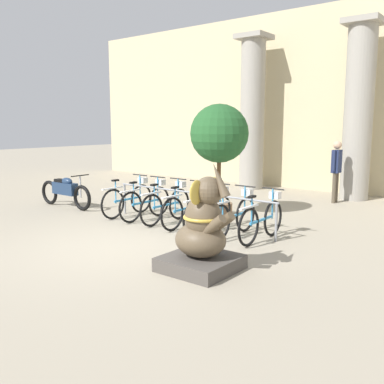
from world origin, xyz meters
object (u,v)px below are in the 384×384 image
at_px(motorcycle, 65,191).
at_px(bicycle_2, 167,205).
at_px(bicycle_1, 146,202).
at_px(bicycle_4, 209,212).
at_px(bicycle_3, 187,208).
at_px(potted_tree, 219,137).
at_px(bicycle_0, 128,199).
at_px(person_pedestrian, 336,166).
at_px(bicycle_6, 262,219).
at_px(elephant_statue, 202,234).
at_px(bicycle_5, 234,216).

bearing_deg(motorcycle, bicycle_2, 6.03).
bearing_deg(bicycle_1, bicycle_4, -0.59).
height_order(bicycle_3, bicycle_4, same).
height_order(bicycle_1, bicycle_3, same).
bearing_deg(motorcycle, potted_tree, 23.89).
bearing_deg(bicycle_2, potted_tree, 69.37).
height_order(bicycle_0, potted_tree, potted_tree).
bearing_deg(person_pedestrian, bicycle_3, -107.51).
bearing_deg(bicycle_2, person_pedestrian, 66.06).
bearing_deg(bicycle_1, bicycle_6, 0.49).
distance_m(bicycle_1, bicycle_2, 0.62).
relative_size(bicycle_4, elephant_statue, 0.98).
xyz_separation_m(elephant_statue, potted_tree, (-2.07, 3.44, 1.34)).
relative_size(bicycle_1, bicycle_6, 1.00).
height_order(bicycle_1, person_pedestrian, person_pedestrian).
bearing_deg(bicycle_2, bicycle_5, -1.57).
xyz_separation_m(bicycle_5, person_pedestrian, (0.30, 4.88, 0.65)).
xyz_separation_m(bicycle_1, bicycle_3, (1.23, 0.02, 0.00)).
relative_size(bicycle_2, potted_tree, 0.62).
bearing_deg(person_pedestrian, motorcycle, -136.58).
height_order(bicycle_1, potted_tree, potted_tree).
relative_size(bicycle_6, motorcycle, 0.79).
relative_size(bicycle_5, person_pedestrian, 0.95).
relative_size(bicycle_3, person_pedestrian, 0.95).
bearing_deg(motorcycle, bicycle_3, 4.86).
bearing_deg(bicycle_3, bicycle_2, 178.52).
distance_m(bicycle_3, bicycle_5, 1.23).
height_order(elephant_statue, person_pedestrian, person_pedestrian).
distance_m(bicycle_1, bicycle_5, 2.46).
height_order(bicycle_2, elephant_statue, elephant_statue).
bearing_deg(bicycle_6, bicycle_4, -177.89).
distance_m(bicycle_3, bicycle_4, 0.62).
height_order(person_pedestrian, potted_tree, potted_tree).
xyz_separation_m(bicycle_2, motorcycle, (-3.33, -0.35, 0.04)).
distance_m(bicycle_2, motorcycle, 3.35).
bearing_deg(bicycle_5, bicycle_0, 179.48).
bearing_deg(bicycle_0, elephant_statue, -28.51).
bearing_deg(bicycle_4, potted_tree, 117.31).
bearing_deg(bicycle_5, person_pedestrian, 86.52).
distance_m(bicycle_0, elephant_statue, 4.34).
relative_size(person_pedestrian, potted_tree, 0.65).
xyz_separation_m(bicycle_4, potted_tree, (-0.72, 1.40, 1.50)).
height_order(bicycle_1, motorcycle, bicycle_1).
bearing_deg(bicycle_1, bicycle_3, 0.87).
xyz_separation_m(bicycle_1, elephant_statue, (3.19, -2.06, 0.16)).
distance_m(bicycle_0, potted_tree, 2.67).
bearing_deg(motorcycle, bicycle_6, 3.39).
distance_m(bicycle_1, bicycle_4, 1.85).
relative_size(bicycle_1, bicycle_2, 1.00).
xyz_separation_m(bicycle_1, motorcycle, (-2.71, -0.32, 0.04)).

